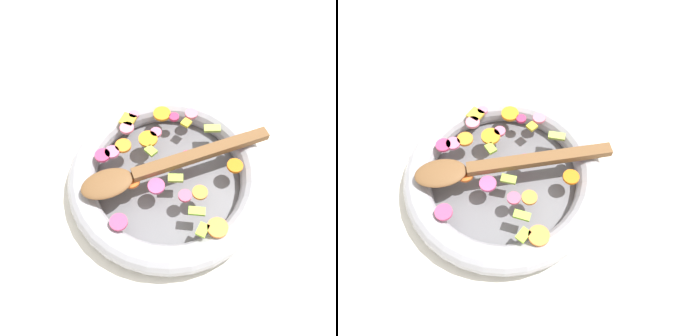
{
  "view_description": "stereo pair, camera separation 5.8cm",
  "coord_description": "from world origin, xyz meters",
  "views": [
    {
      "loc": [
        -0.06,
        -0.29,
        0.55
      ],
      "look_at": [
        0.0,
        0.0,
        0.05
      ],
      "focal_mm": 35.0,
      "sensor_mm": 36.0,
      "label": 1
    },
    {
      "loc": [
        -0.0,
        -0.3,
        0.55
      ],
      "look_at": [
        0.0,
        0.0,
        0.05
      ],
      "focal_mm": 35.0,
      "sensor_mm": 36.0,
      "label": 2
    }
  ],
  "objects": [
    {
      "name": "chopped_vegetables",
      "position": [
        -0.01,
        0.02,
        0.05
      ],
      "size": [
        0.27,
        0.29,
        0.01
      ],
      "color": "orange",
      "rests_on": "skillet"
    },
    {
      "name": "skillet",
      "position": [
        0.0,
        0.0,
        0.02
      ],
      "size": [
        0.37,
        0.37,
        0.05
      ],
      "color": "slate",
      "rests_on": "ground_plane"
    },
    {
      "name": "wooden_spoon",
      "position": [
        -0.02,
        -0.0,
        0.06
      ],
      "size": [
        0.35,
        0.09,
        0.01
      ],
      "color": "brown",
      "rests_on": "chopped_vegetables"
    },
    {
      "name": "ground_plane",
      "position": [
        0.0,
        0.0,
        0.0
      ],
      "size": [
        4.0,
        4.0,
        0.0
      ],
      "primitive_type": "plane",
      "color": "silver"
    }
  ]
}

